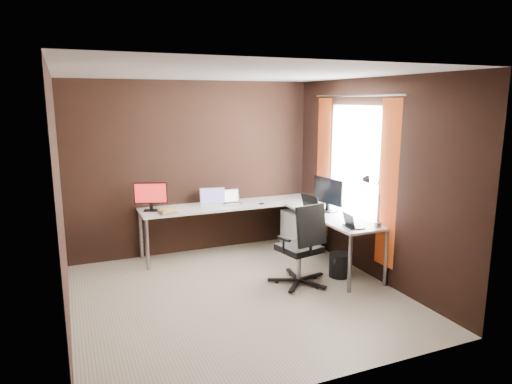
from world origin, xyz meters
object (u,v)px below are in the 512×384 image
Objects in this scene: laptop_silver at (230,201)px; laptop_white at (213,202)px; monitor_right at (328,193)px; laptop_black_big at (314,207)px; drawer_pedestal at (300,231)px; monitor_left at (151,195)px; wastebasket at (339,265)px; office_chair at (301,261)px; desk_lamp at (371,195)px; book_stack at (168,211)px; laptop_black_small at (352,224)px.

laptop_white is at bearing 177.29° from laptop_silver.
monitor_right is 0.28m from laptop_black_big.
monitor_left reaches higher than drawer_pedestal.
laptop_silver is at bearing 122.77° from wastebasket.
laptop_white reaches higher than laptop_silver.
laptop_black_big is 0.96m from office_chair.
drawer_pedestal is 2.25m from monitor_left.
laptop_silver is (1.14, -0.03, -0.18)m from monitor_left.
laptop_white reaches higher than drawer_pedestal.
laptop_white is at bearing 116.62° from desk_lamp.
laptop_silver is (-1.07, 0.96, -0.22)m from monitor_right.
desk_lamp reaches higher than monitor_right.
drawer_pedestal is at bearing -5.73° from laptop_white.
office_chair reaches higher than drawer_pedestal.
book_stack is at bearing 125.04° from office_chair.
laptop_black_small is 0.76m from office_chair.
monitor_right is at bearing -24.39° from laptop_white.
laptop_silver is 1.86m from wastebasket.
laptop_white is 0.39× the size of office_chair.
monitor_right is (0.10, -0.58, 0.69)m from drawer_pedestal.
office_chair is at bearing 132.46° from laptop_black_big.
monitor_left is at bearing 57.45° from monitor_right.
office_chair is at bearing -43.63° from book_stack.
desk_lamp is at bearing -61.83° from wastebasket.
monitor_right is 0.99m from wastebasket.
book_stack is (-2.03, 0.73, -0.23)m from monitor_right.
monitor_right is 2.17m from book_stack.
laptop_black_small reaches higher than wastebasket.
wastebasket is (1.21, -1.48, -0.63)m from laptop_white.
laptop_white is 0.26m from laptop_silver.
monitor_right reaches higher than book_stack.
monitor_left is at bearing 169.24° from drawer_pedestal.
laptop_black_big is at bearing -43.98° from laptop_silver.
laptop_black_small reaches higher than book_stack.
office_chair is at bearing -118.05° from drawer_pedestal.
drawer_pedestal is 1.10m from wastebasket.
drawer_pedestal is at bearing -21.31° from laptop_silver.
monitor_left reaches higher than book_stack.
monitor_left is 2.69m from wastebasket.
laptop_black_big is at bearing -4.70° from monitor_left.
monitor_right is 0.91× the size of desk_lamp.
laptop_silver is at bearing 13.10° from book_stack.
monitor_left is 0.70× the size of desk_lamp.
laptop_silver reaches higher than wastebasket.
monitor_left reaches higher than laptop_silver.
drawer_pedestal is 1.06× the size of monitor_right.
laptop_white is at bearing 129.20° from wastebasket.
laptop_black_small is at bearing 160.54° from monitor_right.
laptop_silver is 0.99m from book_stack.
laptop_black_big is 1.47× the size of laptop_black_small.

